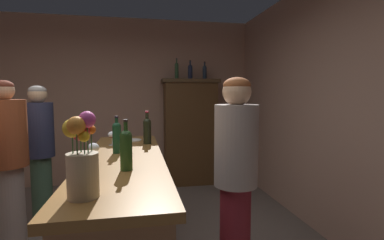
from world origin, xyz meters
TOP-DOWN VIEW (x-y plane):
  - wall_back at (0.00, 2.88)m, footprint 4.98×0.12m
  - wall_right at (2.49, 0.00)m, footprint 0.12×5.77m
  - bar_counter at (0.41, 0.15)m, footprint 0.60×2.24m
  - display_cabinet at (1.39, 2.57)m, footprint 0.93×0.45m
  - wine_bottle_pinot at (0.62, 0.73)m, footprint 0.08×0.08m
  - wine_bottle_syrah at (0.45, -0.24)m, footprint 0.08×0.08m
  - wine_bottle_chardonnay at (0.35, 0.32)m, footprint 0.07×0.07m
  - wine_glass_front at (0.22, -0.03)m, footprint 0.08×0.08m
  - wine_glass_mid at (0.61, 0.94)m, footprint 0.07×0.07m
  - wine_glass_rear at (0.28, 0.72)m, footprint 0.08×0.08m
  - flower_arrangement at (0.26, -0.71)m, footprint 0.16×0.15m
  - cheese_plate at (0.46, 0.96)m, footprint 0.19×0.19m
  - display_bottle_left at (1.16, 2.57)m, footprint 0.06×0.06m
  - display_bottle_midleft at (1.39, 2.57)m, footprint 0.08×0.08m
  - display_bottle_center at (1.63, 2.57)m, footprint 0.07×0.07m
  - patron_in_navy at (-0.57, 1.37)m, footprint 0.31×0.31m
  - patron_near_entrance at (-0.66, 0.75)m, footprint 0.35×0.35m
  - bartender at (1.24, -0.11)m, footprint 0.32×0.32m

SIDE VIEW (x-z plane):
  - bar_counter at x=0.41m, z-range 0.00..1.01m
  - patron_near_entrance at x=-0.66m, z-range 0.08..1.70m
  - patron_in_navy at x=-0.57m, z-range 0.09..1.69m
  - bartender at x=1.24m, z-range 0.10..1.72m
  - display_cabinet at x=1.39m, z-range 0.03..1.78m
  - cheese_plate at x=0.46m, z-range 1.01..1.02m
  - wine_glass_rear at x=0.28m, z-range 1.04..1.17m
  - wine_glass_mid at x=0.61m, z-range 1.04..1.18m
  - wine_glass_front at x=0.22m, z-range 1.04..1.19m
  - wine_bottle_chardonnay at x=0.35m, z-range 1.00..1.31m
  - wine_bottle_pinot at x=0.62m, z-range 0.99..1.32m
  - wine_bottle_syrah at x=0.45m, z-range 0.99..1.32m
  - flower_arrangement at x=0.26m, z-range 0.99..1.40m
  - wall_back at x=0.00m, z-range 0.00..2.75m
  - wall_right at x=2.49m, z-range 0.00..2.75m
  - display_bottle_center at x=1.63m, z-range 1.73..2.02m
  - display_bottle_midleft at x=1.39m, z-range 1.73..2.04m
  - display_bottle_left at x=1.16m, z-range 1.72..2.06m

